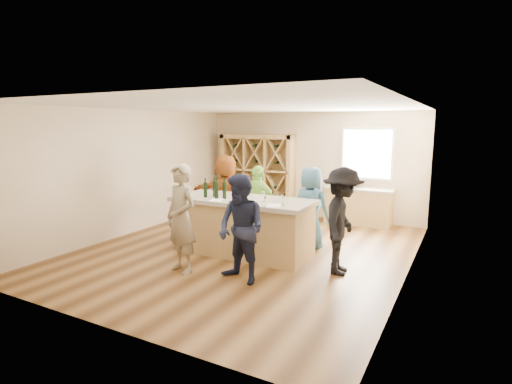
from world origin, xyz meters
The scene contains 32 objects.
floor centered at (0.00, 0.00, -0.05)m, with size 6.00×7.00×0.10m, color brown.
ceiling centered at (0.00, 0.00, 2.85)m, with size 6.00×7.00×0.10m, color white.
wall_back centered at (0.00, 3.55, 1.40)m, with size 6.00×0.10×2.80m, color beige.
wall_front centered at (0.00, -3.55, 1.40)m, with size 6.00×0.10×2.80m, color beige.
wall_left centered at (-3.05, 0.00, 1.40)m, with size 0.10×7.00×2.80m, color beige.
wall_right centered at (3.05, 0.00, 1.40)m, with size 0.10×7.00×2.80m, color beige.
window_frame centered at (1.50, 3.47, 1.75)m, with size 1.30×0.06×1.30m, color white.
window_pane centered at (1.50, 3.44, 1.75)m, with size 1.18×0.01×1.18m, color white.
wine_rack centered at (-1.50, 3.27, 1.10)m, with size 2.20×0.45×2.20m, color tan.
back_counter_base centered at (1.40, 3.20, 0.43)m, with size 1.60×0.58×0.86m, color tan.
back_counter_top centered at (1.40, 3.20, 0.89)m, with size 1.70×0.62×0.06m, color #AA9D8B.
sink centered at (1.20, 3.20, 1.01)m, with size 0.54×0.54×0.19m, color silver.
faucet centered at (1.20, 3.38, 1.07)m, with size 0.02×0.02×0.30m, color silver.
tasting_counter_base centered at (0.02, -0.20, 0.50)m, with size 2.60×1.00×1.00m, color tan.
tasting_counter_top centered at (0.02, -0.20, 1.04)m, with size 2.72×1.12×0.08m, color #AA9D8B.
wine_bottle_b centered at (-0.67, -0.43, 1.22)m, with size 0.07×0.07×0.29m, color black.
wine_bottle_c centered at (-0.54, -0.30, 1.23)m, with size 0.07×0.07×0.30m, color black.
wine_bottle_d centered at (-0.40, -0.45, 1.24)m, with size 0.08×0.08×0.32m, color black.
wine_bottle_e centered at (-0.27, -0.37, 1.23)m, with size 0.08×0.08×0.31m, color black.
wine_glass_b centered at (0.19, -0.63, 1.16)m, with size 0.06×0.06×0.17m, color white.
wine_glass_c centered at (0.75, -0.70, 1.17)m, with size 0.07×0.07×0.18m, color white.
wine_glass_d centered at (0.53, -0.31, 1.18)m, with size 0.07×0.07×0.20m, color white.
wine_glass_e centered at (0.94, -0.41, 1.16)m, with size 0.06×0.06×0.16m, color white.
tasting_menu_a centered at (-0.32, -0.57, 1.08)m, with size 0.22×0.30×0.00m, color white.
tasting_menu_b centered at (0.27, -0.59, 1.08)m, with size 0.21×0.28×0.00m, color white.
tasting_menu_c centered at (0.85, -0.54, 1.08)m, with size 0.24×0.33×0.00m, color white.
person_near_left centered at (-0.40, -1.52, 0.91)m, with size 0.67×0.49×1.83m, color gray.
person_near_right centered at (0.72, -1.45, 0.86)m, with size 0.83×0.46×1.71m, color #191E38.
person_server centered at (2.00, -0.35, 0.89)m, with size 1.15×0.54×1.79m, color black.
person_far_mid centered at (-0.14, 0.75, 0.81)m, with size 0.95×0.49×1.62m, color #8CC64C.
person_far_right centered at (1.04, 0.78, 0.82)m, with size 0.80×0.52×1.64m, color #335972.
person_far_left centered at (-1.04, 0.90, 0.91)m, with size 1.69×0.61×1.82m, color #994C19.
Camera 1 is at (3.76, -6.65, 2.44)m, focal length 28.00 mm.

